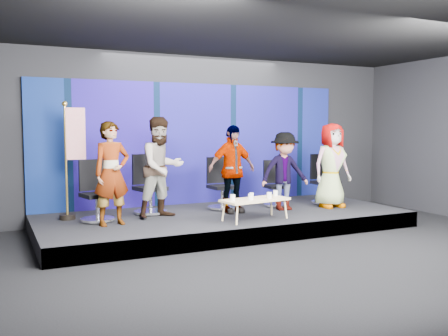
{
  "coord_description": "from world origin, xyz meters",
  "views": [
    {
      "loc": [
        -4.11,
        -6.14,
        1.97
      ],
      "look_at": [
        -0.06,
        2.4,
        1.19
      ],
      "focal_mm": 40.0,
      "sensor_mm": 36.0,
      "label": 1
    }
  ],
  "objects_px": {
    "mug_d": "(269,195)",
    "mug_e": "(275,193)",
    "panelist_a": "(112,173)",
    "chair_c": "(221,192)",
    "chair_a": "(96,201)",
    "coffee_table": "(255,200)",
    "flag_stand": "(72,157)",
    "mug_a": "(233,198)",
    "chair_b": "(149,194)",
    "panelist_c": "(232,169)",
    "chair_e": "(324,187)",
    "panelist_d": "(284,171)",
    "panelist_b": "(162,167)",
    "panelist_e": "(331,165)",
    "mug_c": "(251,195)",
    "chair_d": "(275,191)",
    "mug_b": "(251,197)"
  },
  "relations": [
    {
      "from": "panelist_a",
      "to": "coffee_table",
      "type": "height_order",
      "value": "panelist_a"
    },
    {
      "from": "panelist_d",
      "to": "panelist_e",
      "type": "xyz_separation_m",
      "value": [
        1.06,
        -0.14,
        0.09
      ]
    },
    {
      "from": "chair_e",
      "to": "panelist_c",
      "type": "bearing_deg",
      "value": -176.06
    },
    {
      "from": "mug_a",
      "to": "mug_d",
      "type": "xyz_separation_m",
      "value": [
        0.74,
        -0.0,
        -0.0
      ]
    },
    {
      "from": "panelist_d",
      "to": "panelist_e",
      "type": "distance_m",
      "value": 1.07
    },
    {
      "from": "chair_a",
      "to": "panelist_e",
      "type": "relative_size",
      "value": 0.63
    },
    {
      "from": "panelist_b",
      "to": "chair_b",
      "type": "bearing_deg",
      "value": 88.27
    },
    {
      "from": "panelist_b",
      "to": "mug_e",
      "type": "height_order",
      "value": "panelist_b"
    },
    {
      "from": "mug_a",
      "to": "mug_d",
      "type": "height_order",
      "value": "mug_a"
    },
    {
      "from": "mug_b",
      "to": "chair_c",
      "type": "bearing_deg",
      "value": 86.39
    },
    {
      "from": "mug_c",
      "to": "panelist_a",
      "type": "bearing_deg",
      "value": 168.36
    },
    {
      "from": "chair_a",
      "to": "chair_e",
      "type": "bearing_deg",
      "value": -12.99
    },
    {
      "from": "chair_a",
      "to": "coffee_table",
      "type": "height_order",
      "value": "chair_a"
    },
    {
      "from": "chair_c",
      "to": "panelist_d",
      "type": "relative_size",
      "value": 0.67
    },
    {
      "from": "chair_b",
      "to": "chair_a",
      "type": "bearing_deg",
      "value": -174.66
    },
    {
      "from": "mug_a",
      "to": "chair_d",
      "type": "bearing_deg",
      "value": 37.17
    },
    {
      "from": "panelist_d",
      "to": "coffee_table",
      "type": "bearing_deg",
      "value": -140.89
    },
    {
      "from": "chair_a",
      "to": "chair_b",
      "type": "xyz_separation_m",
      "value": [
        1.07,
        0.35,
        0.02
      ]
    },
    {
      "from": "mug_b",
      "to": "mug_c",
      "type": "distance_m",
      "value": 0.25
    },
    {
      "from": "panelist_c",
      "to": "chair_e",
      "type": "relative_size",
      "value": 1.59
    },
    {
      "from": "panelist_b",
      "to": "panelist_d",
      "type": "xyz_separation_m",
      "value": [
        2.49,
        -0.25,
        -0.14
      ]
    },
    {
      "from": "chair_c",
      "to": "panelist_d",
      "type": "distance_m",
      "value": 1.36
    },
    {
      "from": "flag_stand",
      "to": "panelist_d",
      "type": "bearing_deg",
      "value": -6.22
    },
    {
      "from": "coffee_table",
      "to": "flag_stand",
      "type": "distance_m",
      "value": 3.38
    },
    {
      "from": "panelist_c",
      "to": "mug_d",
      "type": "bearing_deg",
      "value": -74.64
    },
    {
      "from": "mug_d",
      "to": "mug_e",
      "type": "relative_size",
      "value": 1.02
    },
    {
      "from": "panelist_a",
      "to": "chair_c",
      "type": "relative_size",
      "value": 1.68
    },
    {
      "from": "panelist_a",
      "to": "chair_b",
      "type": "height_order",
      "value": "panelist_a"
    },
    {
      "from": "panelist_b",
      "to": "mug_d",
      "type": "distance_m",
      "value": 2.03
    },
    {
      "from": "chair_a",
      "to": "chair_e",
      "type": "relative_size",
      "value": 1.01
    },
    {
      "from": "panelist_b",
      "to": "mug_c",
      "type": "relative_size",
      "value": 20.13
    },
    {
      "from": "chair_c",
      "to": "chair_d",
      "type": "height_order",
      "value": "chair_c"
    },
    {
      "from": "panelist_c",
      "to": "chair_e",
      "type": "xyz_separation_m",
      "value": [
        2.33,
        0.18,
        -0.5
      ]
    },
    {
      "from": "coffee_table",
      "to": "mug_e",
      "type": "relative_size",
      "value": 12.64
    },
    {
      "from": "mug_c",
      "to": "mug_e",
      "type": "height_order",
      "value": "mug_e"
    },
    {
      "from": "mug_a",
      "to": "flag_stand",
      "type": "xyz_separation_m",
      "value": [
        -2.48,
        1.5,
        0.69
      ]
    },
    {
      "from": "coffee_table",
      "to": "flag_stand",
      "type": "relative_size",
      "value": 0.61
    },
    {
      "from": "chair_b",
      "to": "panelist_c",
      "type": "height_order",
      "value": "panelist_c"
    },
    {
      "from": "panelist_e",
      "to": "panelist_a",
      "type": "bearing_deg",
      "value": 178.7
    },
    {
      "from": "panelist_e",
      "to": "mug_d",
      "type": "bearing_deg",
      "value": -162.59
    },
    {
      "from": "chair_b",
      "to": "panelist_c",
      "type": "relative_size",
      "value": 0.67
    },
    {
      "from": "panelist_b",
      "to": "panelist_a",
      "type": "bearing_deg",
      "value": -174.67
    },
    {
      "from": "chair_b",
      "to": "chair_c",
      "type": "xyz_separation_m",
      "value": [
        1.49,
        -0.09,
        -0.03
      ]
    },
    {
      "from": "chair_a",
      "to": "flag_stand",
      "type": "xyz_separation_m",
      "value": [
        -0.34,
        0.37,
        0.77
      ]
    },
    {
      "from": "chair_a",
      "to": "coffee_table",
      "type": "bearing_deg",
      "value": -35.2
    },
    {
      "from": "panelist_c",
      "to": "flag_stand",
      "type": "bearing_deg",
      "value": 163.66
    },
    {
      "from": "panelist_a",
      "to": "flag_stand",
      "type": "height_order",
      "value": "flag_stand"
    },
    {
      "from": "chair_d",
      "to": "mug_a",
      "type": "relative_size",
      "value": 9.01
    },
    {
      "from": "panelist_b",
      "to": "coffee_table",
      "type": "distance_m",
      "value": 1.81
    },
    {
      "from": "chair_a",
      "to": "panelist_a",
      "type": "bearing_deg",
      "value": -81.41
    }
  ]
}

